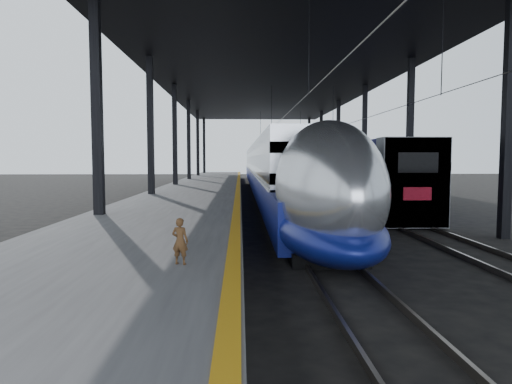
{
  "coord_description": "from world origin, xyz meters",
  "views": [
    {
      "loc": [
        -0.56,
        -12.08,
        3.07
      ],
      "look_at": [
        -0.05,
        2.53,
        2.0
      ],
      "focal_mm": 32.0,
      "sensor_mm": 36.0,
      "label": 1
    }
  ],
  "objects": [
    {
      "name": "ground",
      "position": [
        0.0,
        0.0,
        0.0
      ],
      "size": [
        160.0,
        160.0,
        0.0
      ],
      "primitive_type": "plane",
      "color": "black",
      "rests_on": "ground"
    },
    {
      "name": "platform",
      "position": [
        -3.5,
        20.0,
        0.5
      ],
      "size": [
        6.0,
        80.0,
        1.0
      ],
      "primitive_type": "cube",
      "color": "#4C4C4F",
      "rests_on": "ground"
    },
    {
      "name": "yellow_strip",
      "position": [
        -0.7,
        20.0,
        1.0
      ],
      "size": [
        0.3,
        80.0,
        0.01
      ],
      "primitive_type": "cube",
      "color": "orange",
      "rests_on": "platform"
    },
    {
      "name": "rails",
      "position": [
        4.5,
        20.0,
        0.08
      ],
      "size": [
        6.52,
        80.0,
        0.16
      ],
      "color": "slate",
      "rests_on": "ground"
    },
    {
      "name": "canopy",
      "position": [
        1.9,
        20.0,
        9.12
      ],
      "size": [
        18.0,
        75.0,
        9.47
      ],
      "color": "black",
      "rests_on": "ground"
    },
    {
      "name": "tgv_train",
      "position": [
        2.0,
        29.05,
        2.03
      ],
      "size": [
        3.03,
        65.2,
        4.35
      ],
      "color": "#B6B9BE",
      "rests_on": "ground"
    },
    {
      "name": "second_train",
      "position": [
        7.0,
        34.36,
        2.03
      ],
      "size": [
        2.9,
        56.05,
        4.0
      ],
      "color": "navy",
      "rests_on": "ground"
    },
    {
      "name": "child",
      "position": [
        -1.73,
        -3.21,
        1.46
      ],
      "size": [
        0.39,
        0.31,
        0.92
      ],
      "primitive_type": "imported",
      "rotation": [
        0.0,
        0.0,
        2.85
      ],
      "color": "#4E321A",
      "rests_on": "platform"
    }
  ]
}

